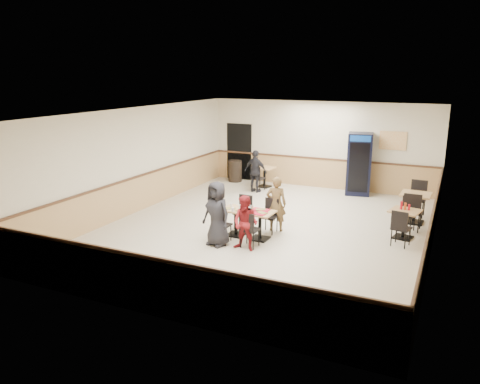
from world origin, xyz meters
The scene contains 20 objects.
ground centered at (0.00, 0.00, 0.00)m, with size 10.00×10.00×0.00m, color beige.
room_shell centered at (1.78, 2.55, 0.58)m, with size 10.00×10.00×10.00m.
main_table centered at (-0.16, -0.82, 0.46)m, with size 1.32×0.69×0.70m.
main_chairs centered at (-0.20, -0.82, 0.44)m, with size 1.20×1.56×0.88m.
diner_woman_left centered at (-0.60, -1.60, 0.77)m, with size 0.75×0.49×1.53m, color black.
diner_woman_right centered at (0.14, -1.62, 0.64)m, with size 0.62×0.48×1.28m, color maroon.
diner_man_opposite centered at (0.28, -0.05, 0.71)m, with size 0.52×0.34×1.42m, color brown.
lone_diner centered at (-1.75, 3.40, 0.71)m, with size 0.84×0.35×1.43m, color black.
tabletop_clutter centered at (-0.07, -0.87, 0.72)m, with size 1.12×0.57×0.12m.
side_table_near centered at (3.32, 0.73, 0.47)m, with size 0.79×0.79×0.71m.
side_table_near_chair_south centered at (3.32, 0.16, 0.45)m, with size 0.42×0.42×0.90m, color black, non-canonical shape.
side_table_near_chair_north centered at (3.32, 1.30, 0.45)m, with size 0.42×0.42×0.90m, color black, non-canonical shape.
side_table_far centered at (3.44, 2.12, 0.54)m, with size 0.80×0.80×0.82m.
side_table_far_chair_south centered at (3.44, 1.46, 0.52)m, with size 0.48×0.48×1.03m, color black, non-canonical shape.
side_table_far_chair_north centered at (3.44, 2.77, 0.52)m, with size 0.48×0.48×1.03m, color black, non-canonical shape.
condiment_caddy centered at (3.29, 0.78, 0.80)m, with size 0.23×0.06×0.20m.
back_table centered at (-1.75, 4.20, 0.47)m, with size 0.76×0.76×0.71m.
back_table_chair_lone centered at (-1.75, 3.63, 0.45)m, with size 0.42×0.42×0.90m, color black, non-canonical shape.
pepsi_cooler centered at (1.44, 4.59, 1.02)m, with size 0.89×0.89×2.04m.
trash_bin centered at (-3.06, 4.55, 0.39)m, with size 0.50×0.50×0.79m, color black.
Camera 1 is at (4.26, -10.78, 3.94)m, focal length 35.00 mm.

